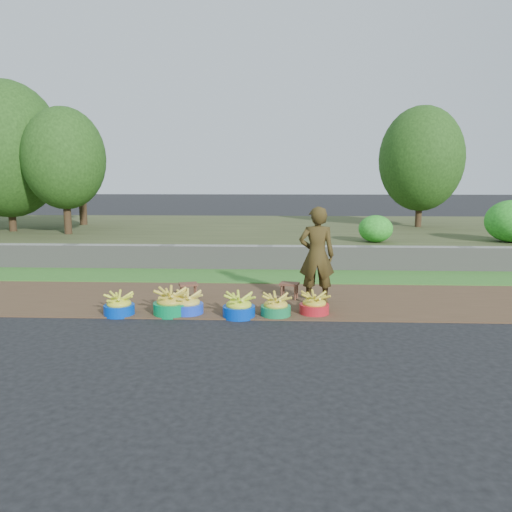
{
  "coord_description": "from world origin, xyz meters",
  "views": [
    {
      "loc": [
        0.31,
        -7.01,
        2.04
      ],
      "look_at": [
        -0.07,
        1.3,
        0.75
      ],
      "focal_mm": 35.0,
      "sensor_mm": 36.0,
      "label": 1
    }
  ],
  "objects_px": {
    "basin_d": "(239,307)",
    "stool_right": "(289,286)",
    "basin_a": "(119,305)",
    "basin_c": "(188,304)",
    "basin_f": "(314,305)",
    "basin_b": "(171,303)",
    "basin_e": "(276,307)",
    "stool_left": "(188,286)",
    "vendor_woman": "(317,256)"
  },
  "relations": [
    {
      "from": "vendor_woman",
      "to": "basin_e",
      "type": "bearing_deg",
      "value": 48.78
    },
    {
      "from": "basin_c",
      "to": "basin_e",
      "type": "xyz_separation_m",
      "value": [
        1.34,
        -0.06,
        -0.01
      ]
    },
    {
      "from": "basin_c",
      "to": "stool_right",
      "type": "height_order",
      "value": "basin_c"
    },
    {
      "from": "stool_left",
      "to": "vendor_woman",
      "type": "relative_size",
      "value": 0.23
    },
    {
      "from": "basin_f",
      "to": "basin_e",
      "type": "bearing_deg",
      "value": -167.04
    },
    {
      "from": "basin_d",
      "to": "stool_right",
      "type": "xyz_separation_m",
      "value": [
        0.77,
        1.14,
        0.08
      ]
    },
    {
      "from": "basin_b",
      "to": "basin_a",
      "type": "bearing_deg",
      "value": -175.21
    },
    {
      "from": "basin_b",
      "to": "basin_f",
      "type": "xyz_separation_m",
      "value": [
        2.17,
        0.12,
        -0.03
      ]
    },
    {
      "from": "basin_a",
      "to": "basin_d",
      "type": "height_order",
      "value": "basin_d"
    },
    {
      "from": "basin_c",
      "to": "basin_d",
      "type": "distance_m",
      "value": 0.8
    },
    {
      "from": "vendor_woman",
      "to": "basin_c",
      "type": "bearing_deg",
      "value": 19.16
    },
    {
      "from": "basin_b",
      "to": "basin_c",
      "type": "distance_m",
      "value": 0.25
    },
    {
      "from": "basin_a",
      "to": "stool_left",
      "type": "relative_size",
      "value": 1.26
    },
    {
      "from": "basin_a",
      "to": "basin_c",
      "type": "xyz_separation_m",
      "value": [
        1.02,
        0.11,
        0.0
      ]
    },
    {
      "from": "basin_d",
      "to": "vendor_woman",
      "type": "bearing_deg",
      "value": 34.39
    },
    {
      "from": "basin_a",
      "to": "vendor_woman",
      "type": "height_order",
      "value": "vendor_woman"
    },
    {
      "from": "basin_c",
      "to": "vendor_woman",
      "type": "relative_size",
      "value": 0.29
    },
    {
      "from": "basin_d",
      "to": "stool_left",
      "type": "bearing_deg",
      "value": 132.2
    },
    {
      "from": "basin_d",
      "to": "stool_right",
      "type": "bearing_deg",
      "value": 55.85
    },
    {
      "from": "basin_b",
      "to": "basin_e",
      "type": "height_order",
      "value": "basin_b"
    },
    {
      "from": "stool_right",
      "to": "basin_e",
      "type": "bearing_deg",
      "value": -101.94
    },
    {
      "from": "basin_f",
      "to": "stool_right",
      "type": "relative_size",
      "value": 1.25
    },
    {
      "from": "basin_d",
      "to": "basin_f",
      "type": "relative_size",
      "value": 1.07
    },
    {
      "from": "basin_d",
      "to": "basin_f",
      "type": "bearing_deg",
      "value": 10.54
    },
    {
      "from": "basin_a",
      "to": "stool_right",
      "type": "distance_m",
      "value": 2.81
    },
    {
      "from": "basin_a",
      "to": "basin_d",
      "type": "bearing_deg",
      "value": -0.82
    },
    {
      "from": "basin_c",
      "to": "stool_right",
      "type": "distance_m",
      "value": 1.86
    },
    {
      "from": "basin_b",
      "to": "stool_right",
      "type": "relative_size",
      "value": 1.48
    },
    {
      "from": "basin_d",
      "to": "basin_f",
      "type": "distance_m",
      "value": 1.15
    },
    {
      "from": "basin_b",
      "to": "basin_f",
      "type": "bearing_deg",
      "value": 3.16
    },
    {
      "from": "stool_left",
      "to": "basin_e",
      "type": "bearing_deg",
      "value": -32.92
    },
    {
      "from": "basin_a",
      "to": "basin_e",
      "type": "bearing_deg",
      "value": 1.21
    },
    {
      "from": "basin_a",
      "to": "basin_c",
      "type": "relative_size",
      "value": 0.98
    },
    {
      "from": "basin_a",
      "to": "stool_right",
      "type": "xyz_separation_m",
      "value": [
        2.58,
        1.11,
        0.08
      ]
    },
    {
      "from": "basin_a",
      "to": "vendor_woman",
      "type": "bearing_deg",
      "value": 14.79
    },
    {
      "from": "basin_c",
      "to": "basin_f",
      "type": "distance_m",
      "value": 1.92
    },
    {
      "from": "basin_f",
      "to": "stool_left",
      "type": "xyz_separation_m",
      "value": [
        -2.07,
        0.83,
        0.08
      ]
    },
    {
      "from": "basin_c",
      "to": "stool_right",
      "type": "bearing_deg",
      "value": 32.77
    },
    {
      "from": "basin_e",
      "to": "basin_f",
      "type": "xyz_separation_m",
      "value": [
        0.58,
        0.13,
        -0.0
      ]
    },
    {
      "from": "vendor_woman",
      "to": "basin_a",
      "type": "bearing_deg",
      "value": 14.82
    },
    {
      "from": "basin_c",
      "to": "basin_b",
      "type": "bearing_deg",
      "value": -170.7
    },
    {
      "from": "basin_b",
      "to": "basin_d",
      "type": "xyz_separation_m",
      "value": [
        1.04,
        -0.09,
        -0.02
      ]
    },
    {
      "from": "basin_d",
      "to": "basin_f",
      "type": "height_order",
      "value": "basin_d"
    },
    {
      "from": "vendor_woman",
      "to": "basin_f",
      "type": "bearing_deg",
      "value": 83.55
    },
    {
      "from": "basin_b",
      "to": "stool_right",
      "type": "xyz_separation_m",
      "value": [
        1.81,
        1.04,
        0.06
      ]
    },
    {
      "from": "basin_a",
      "to": "basin_f",
      "type": "bearing_deg",
      "value": 3.59
    },
    {
      "from": "basin_b",
      "to": "basin_d",
      "type": "height_order",
      "value": "basin_b"
    },
    {
      "from": "basin_b",
      "to": "basin_e",
      "type": "distance_m",
      "value": 1.59
    },
    {
      "from": "basin_c",
      "to": "stool_left",
      "type": "relative_size",
      "value": 1.29
    },
    {
      "from": "basin_f",
      "to": "basin_c",
      "type": "bearing_deg",
      "value": -177.66
    }
  ]
}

